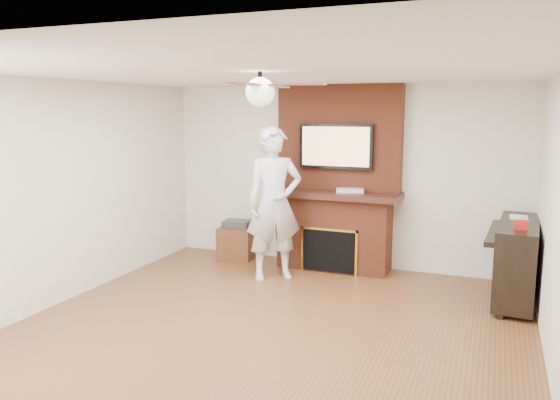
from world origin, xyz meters
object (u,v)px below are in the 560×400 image
at_px(person, 274,204).
at_px(fireplace, 336,196).
at_px(side_table, 237,241).
at_px(piano, 516,259).

bearing_deg(person, fireplace, 16.62).
relative_size(side_table, piano, 0.39).
relative_size(fireplace, piano, 1.75).
relative_size(fireplace, side_table, 4.46).
height_order(person, side_table, person).
xyz_separation_m(person, side_table, (-0.88, 0.69, -0.72)).
height_order(fireplace, piano, fireplace).
bearing_deg(piano, fireplace, 170.16).
distance_m(person, side_table, 1.33).
bearing_deg(side_table, fireplace, -5.21).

